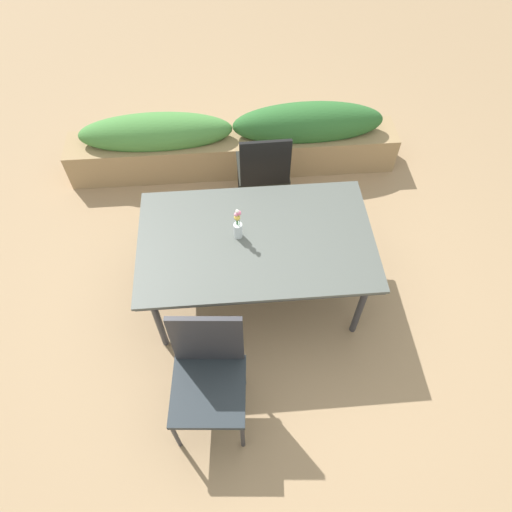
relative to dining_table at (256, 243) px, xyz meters
The scene contains 6 objects.
ground_plane 0.67m from the dining_table, 43.00° to the right, with size 12.00×12.00×0.00m, color #9E7F5B.
dining_table is the anchor object (origin of this frame).
chair_near_left 0.96m from the dining_table, 112.72° to the right, with size 0.50×0.50×0.97m.
chair_far_side 0.90m from the dining_table, 81.45° to the left, with size 0.44×0.44×0.93m.
flower_vase 0.20m from the dining_table, 164.86° to the left, with size 0.06×0.06×0.27m.
planter_box 1.55m from the dining_table, 93.21° to the left, with size 3.16×0.41×0.69m.
Camera 1 is at (-0.23, -1.93, 3.24)m, focal length 32.39 mm.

